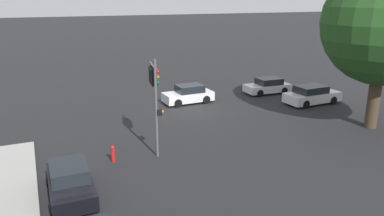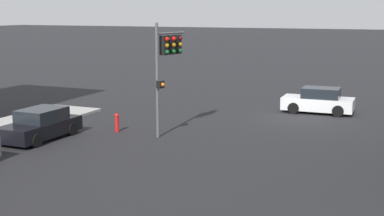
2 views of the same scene
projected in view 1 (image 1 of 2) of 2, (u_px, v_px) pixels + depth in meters
name	position (u px, v px, depth m)	size (l,w,h in m)	color
ground_plane	(191.00, 110.00, 28.68)	(300.00, 300.00, 0.00)	black
traffic_signal	(155.00, 85.00, 20.02)	(0.66, 2.31, 5.32)	#515456
crossing_car_0	(312.00, 95.00, 30.30)	(4.62, 2.11, 1.48)	silver
crossing_car_1	(188.00, 95.00, 30.49)	(4.08, 1.96, 1.48)	silver
crossing_car_2	(268.00, 86.00, 33.60)	(4.11, 2.01, 1.36)	silver
parked_car_0	(70.00, 182.00, 16.20)	(1.92, 4.11, 1.41)	black
fire_hydrant	(113.00, 153.00, 19.55)	(0.22, 0.22, 0.92)	red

